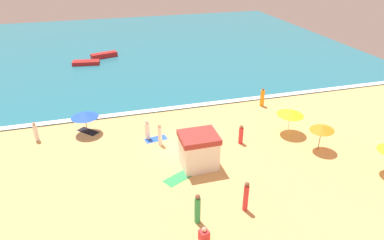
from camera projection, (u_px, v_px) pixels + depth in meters
The scene contains 20 objects.
ground_plane at pixel (183, 145), 25.26m from camera, with size 60.00×60.00×0.00m, color #E5B26B.
ocean_water at pixel (136, 47), 49.10m from camera, with size 60.00×44.00×0.10m, color teal.
wave_breaker_foam at pixel (166, 109), 30.58m from camera, with size 57.00×0.70×0.01m, color white.
lifeguard_cabana at pixel (199, 150), 22.36m from camera, with size 2.48×2.17×2.43m.
beach_umbrella_0 at pixel (84, 114), 26.16m from camera, with size 2.61×2.61×1.87m.
beach_umbrella_1 at pixel (322, 128), 23.90m from camera, with size 1.84×1.82×2.05m.
beach_umbrella_3 at pixel (291, 112), 26.05m from camera, with size 2.84×2.84×2.07m.
beachgoer_0 at pixel (241, 135), 25.19m from camera, with size 0.41×0.41×1.55m.
beachgoer_1 at pixel (36, 132), 25.51m from camera, with size 0.43×0.43×1.57m.
beachgoer_2 at pixel (262, 98), 31.02m from camera, with size 0.53×0.53×1.73m.
beachgoer_3 at pixel (197, 209), 17.90m from camera, with size 0.47×0.47×1.87m.
beachgoer_4 at pixel (246, 196), 18.70m from camera, with size 0.38×0.38×1.94m.
beachgoer_6 at pixel (147, 130), 25.78m from camera, with size 0.41×0.41×1.57m.
beachgoer_7 at pixel (204, 235), 17.01m from camera, with size 0.54×0.54×0.86m.
beachgoer_8 at pixel (160, 135), 24.93m from camera, with size 0.39×0.39×1.75m.
beach_towel_1 at pixel (156, 139), 26.03m from camera, with size 1.80×1.07×0.01m.
beach_towel_3 at pixel (88, 131), 27.09m from camera, with size 1.78×1.82×0.01m.
beach_towel_4 at pixel (177, 179), 21.66m from camera, with size 2.01×1.63×0.01m.
small_boat_0 at pixel (86, 63), 41.66m from camera, with size 3.33×1.67×0.45m.
small_boat_1 at pixel (104, 55), 44.17m from camera, with size 3.49×1.92×0.61m.
Camera 1 is at (-5.21, -20.86, 13.41)m, focal length 31.59 mm.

